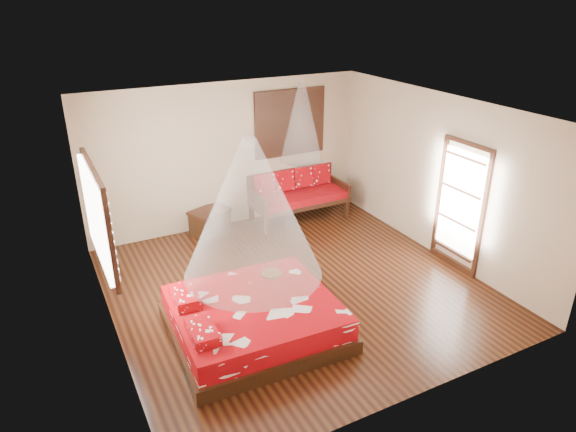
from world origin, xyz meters
name	(u,v)px	position (x,y,z in m)	size (l,w,h in m)	color
room	(296,205)	(0.00, 0.00, 1.40)	(5.54, 5.54, 2.84)	black
bed	(253,318)	(-1.09, -0.82, 0.25)	(2.28, 2.08, 0.65)	black
daybed	(297,193)	(1.32, 2.39, 0.52)	(1.93, 0.86, 0.98)	black
storage_chest	(210,222)	(-0.55, 2.45, 0.25)	(0.84, 0.74, 0.49)	black
shutter_panel	(290,123)	(1.32, 2.72, 1.90)	(1.52, 0.06, 1.32)	black
window_left	(100,216)	(-2.71, 0.20, 1.70)	(0.10, 1.74, 1.34)	black
glazed_door	(460,207)	(2.72, -0.60, 1.07)	(0.08, 1.02, 2.16)	black
wine_tray	(272,271)	(-0.54, -0.27, 0.57)	(0.30, 0.30, 0.24)	brown
mosquito_net_main	(251,210)	(-1.07, -0.82, 1.85)	(1.78, 1.78, 1.80)	white
mosquito_net_daybed	(301,123)	(1.32, 2.25, 2.00)	(0.82, 0.82, 1.50)	white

